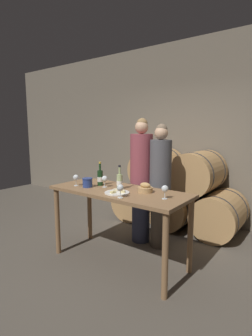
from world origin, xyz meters
The scene contains 15 objects.
ground_plane centered at (0.00, 0.00, 0.00)m, with size 10.00×10.00×0.00m, color #564F44.
stone_wall_back centered at (0.00, 2.12, 1.60)m, with size 10.00×0.12×3.20m.
barrel_stack centered at (0.00, 1.57, 0.59)m, with size 2.20×0.85×1.31m.
tasting_table centered at (0.00, 0.00, 0.80)m, with size 1.73×0.72×0.93m.
person_left centered at (-0.13, 0.69, 0.93)m, with size 0.32×0.32×1.81m.
person_right centered at (0.18, 0.69, 0.89)m, with size 0.30×0.30×1.72m.
wine_bottle_red centered at (-0.35, 0.06, 1.03)m, with size 0.07×0.07×0.31m.
wine_bottle_white centered at (-0.02, 0.04, 1.02)m, with size 0.07×0.07×0.30m.
blue_crock centered at (-0.41, -0.12, 0.99)m, with size 0.13×0.13×0.12m.
bread_basket centered at (0.32, 0.09, 0.97)m, with size 0.18×0.18×0.11m.
cheese_plate centered at (0.09, -0.14, 0.94)m, with size 0.29×0.29×0.04m.
wine_glass_far_left centered at (-0.58, -0.15, 1.03)m, with size 0.07×0.07×0.15m.
wine_glass_left centered at (-0.23, 0.01, 1.03)m, with size 0.07×0.07×0.15m.
wine_glass_center centered at (0.24, -0.28, 1.03)m, with size 0.07×0.07×0.15m.
wine_glass_right centered at (0.64, -0.03, 1.03)m, with size 0.07×0.07×0.15m.
Camera 1 is at (1.92, -2.42, 1.67)m, focal length 28.00 mm.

